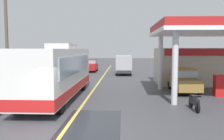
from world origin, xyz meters
name	(u,v)px	position (x,y,z in m)	size (l,w,h in m)	color
ground	(103,76)	(0.00, 20.00, 0.00)	(120.00, 120.00, 0.00)	#424247
lane_divider_stripe	(100,81)	(0.00, 15.00, 0.00)	(0.16, 50.00, 0.01)	#D8CC4C
wet_puddle_patch	(91,126)	(0.99, 0.44, 0.00)	(2.57, 5.33, 0.01)	#26282D
coach_bus_main	(59,73)	(-1.91, 6.22, 1.72)	(2.60, 11.04, 3.69)	white
gas_station_roadside	(201,57)	(9.16, 11.59, 2.63)	(9.10, 11.95, 5.10)	#B21E1E
car_at_pump	(183,79)	(7.05, 8.96, 1.01)	(1.70, 4.20, 1.82)	olive
minibus_opposing_lane	(124,63)	(2.53, 22.52, 1.47)	(2.04, 6.13, 2.44)	#A5A5AD
motorcycle_parked_forecourt	(194,102)	(6.26, 3.45, 0.44)	(0.55, 1.80, 0.92)	black
pedestrian_near_pump	(188,79)	(7.56, 9.40, 0.93)	(0.55, 0.22, 1.66)	#33333F
car_trailing_behind_bus	(91,65)	(-2.27, 25.53, 1.01)	(1.70, 4.20, 1.82)	maroon
utility_pole_roadside	(7,36)	(-6.68, 8.86, 4.34)	(1.80, 0.24, 8.32)	brown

